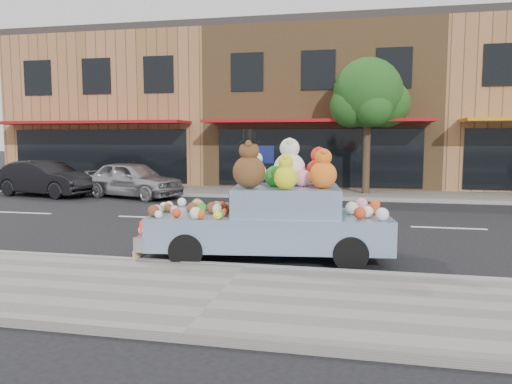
% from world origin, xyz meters
% --- Properties ---
extents(ground, '(120.00, 120.00, 0.00)m').
position_xyz_m(ground, '(0.00, 0.00, 0.00)').
color(ground, black).
rests_on(ground, ground).
extents(near_sidewalk, '(60.00, 3.00, 0.12)m').
position_xyz_m(near_sidewalk, '(0.00, -6.50, 0.06)').
color(near_sidewalk, gray).
rests_on(near_sidewalk, ground).
extents(far_sidewalk, '(60.00, 3.00, 0.12)m').
position_xyz_m(far_sidewalk, '(0.00, 6.50, 0.06)').
color(far_sidewalk, gray).
rests_on(far_sidewalk, ground).
extents(near_kerb, '(60.00, 0.12, 0.13)m').
position_xyz_m(near_kerb, '(0.00, -5.00, 0.07)').
color(near_kerb, gray).
rests_on(near_kerb, ground).
extents(far_kerb, '(60.00, 0.12, 0.13)m').
position_xyz_m(far_kerb, '(0.00, 5.00, 0.07)').
color(far_kerb, gray).
rests_on(far_kerb, ground).
extents(storefront_left, '(10.00, 9.80, 7.30)m').
position_xyz_m(storefront_left, '(-10.00, 11.97, 3.64)').
color(storefront_left, '#A46E44').
rests_on(storefront_left, ground).
extents(storefront_mid, '(10.00, 9.80, 7.30)m').
position_xyz_m(storefront_mid, '(0.00, 11.97, 3.64)').
color(storefront_mid, olive).
rests_on(storefront_mid, ground).
extents(street_tree, '(3.00, 2.70, 5.22)m').
position_xyz_m(street_tree, '(2.03, 6.55, 3.69)').
color(street_tree, '#38281C').
rests_on(street_tree, ground).
extents(car_silver, '(4.33, 2.76, 1.37)m').
position_xyz_m(car_silver, '(-6.54, 4.25, 0.69)').
color(car_silver, '#9E9EA3').
rests_on(car_silver, ground).
extents(car_dark, '(4.35, 2.28, 1.36)m').
position_xyz_m(car_dark, '(-10.04, 4.00, 0.68)').
color(car_dark, black).
rests_on(car_dark, ground).
extents(art_car, '(4.67, 2.30, 2.39)m').
position_xyz_m(art_car, '(0.27, -3.99, 0.82)').
color(art_car, black).
rests_on(art_car, ground).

